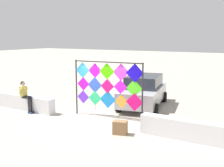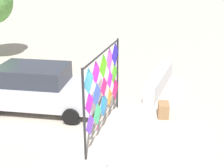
{
  "view_description": "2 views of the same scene",
  "coord_description": "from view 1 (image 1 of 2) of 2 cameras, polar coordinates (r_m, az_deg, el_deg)",
  "views": [
    {
      "loc": [
        7.02,
        -10.5,
        3.93
      ],
      "look_at": [
        0.79,
        0.1,
        1.84
      ],
      "focal_mm": 44.44,
      "sensor_mm": 36.0,
      "label": 1
    },
    {
      "loc": [
        -7.99,
        -2.7,
        5.16
      ],
      "look_at": [
        0.48,
        0.5,
        1.61
      ],
      "focal_mm": 47.29,
      "sensor_mm": 36.0,
      "label": 2
    }
  ],
  "objects": [
    {
      "name": "parked_car",
      "position": [
        15.77,
        6.49,
        -1.5
      ],
      "size": [
        2.89,
        4.85,
        1.76
      ],
      "color": "#B7B7BC",
      "rests_on": "ground"
    },
    {
      "name": "ground",
      "position": [
        13.22,
        -3.21,
        -7.65
      ],
      "size": [
        120.0,
        120.0,
        0.0
      ],
      "primitive_type": "plane",
      "color": "#ADA393"
    },
    {
      "name": "cardboard_box_large",
      "position": [
        11.4,
        1.67,
        -9.04
      ],
      "size": [
        0.64,
        0.52,
        0.55
      ],
      "primitive_type": "cube",
      "rotation": [
        0.0,
        0.0,
        0.27
      ],
      "color": "olive",
      "rests_on": "ground"
    },
    {
      "name": "plaza_ledge_left",
      "position": [
        15.78,
        -17.54,
        -3.75
      ],
      "size": [
        3.97,
        0.47,
        0.79
      ],
      "primitive_type": "cube",
      "color": "silver",
      "rests_on": "ground"
    },
    {
      "name": "seated_vendor",
      "position": [
        15.07,
        -17.4,
        -2.09
      ],
      "size": [
        0.75,
        0.53,
        1.64
      ],
      "color": "black",
      "rests_on": "ground"
    },
    {
      "name": "kite_display_rack",
      "position": [
        13.27,
        -0.74,
        -0.12
      ],
      "size": [
        3.62,
        0.37,
        2.78
      ],
      "color": "#232328",
      "rests_on": "ground"
    },
    {
      "name": "plaza_ledge_right",
      "position": [
        11.1,
        15.81,
        -9.3
      ],
      "size": [
        3.97,
        0.47,
        0.79
      ],
      "primitive_type": "cube",
      "color": "silver",
      "rests_on": "ground"
    }
  ]
}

